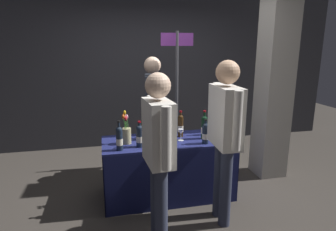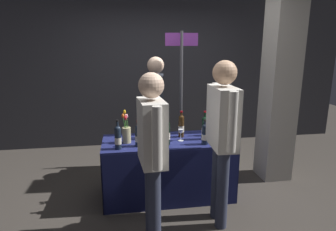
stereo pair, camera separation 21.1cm
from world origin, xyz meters
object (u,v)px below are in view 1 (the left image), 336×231
at_px(wine_glass_near_vendor, 165,130).
at_px(flower_vase, 127,133).
at_px(booth_signpost, 177,85).
at_px(taster_foreground_right, 158,146).
at_px(concrete_pillar, 277,56).
at_px(wine_glass_near_taster, 220,129).
at_px(display_bottle_0, 140,136).
at_px(featured_wine_bottle, 212,124).
at_px(vendor_presenter, 153,105).
at_px(tasting_table, 168,158).
at_px(wine_glass_mid, 181,132).

bearing_deg(wine_glass_near_vendor, flower_vase, -172.32).
bearing_deg(booth_signpost, taster_foreground_right, -109.23).
bearing_deg(concrete_pillar, flower_vase, -170.65).
bearing_deg(wine_glass_near_vendor, wine_glass_near_taster, -1.01).
xyz_separation_m(concrete_pillar, display_bottle_0, (-1.92, -0.48, -0.83)).
bearing_deg(display_bottle_0, featured_wine_bottle, 15.05).
distance_m(featured_wine_bottle, display_bottle_0, 0.98).
bearing_deg(concrete_pillar, wine_glass_near_taster, -161.95).
bearing_deg(concrete_pillar, taster_foreground_right, -147.88).
bearing_deg(display_bottle_0, wine_glass_near_vendor, 31.83).
xyz_separation_m(wine_glass_near_taster, booth_signpost, (-0.33, 0.93, 0.44)).
xyz_separation_m(concrete_pillar, flower_vase, (-2.05, -0.34, -0.83)).
xyz_separation_m(display_bottle_0, flower_vase, (-0.13, 0.14, -0.01)).
relative_size(flower_vase, vendor_presenter, 0.23).
height_order(tasting_table, display_bottle_0, display_bottle_0).
distance_m(concrete_pillar, featured_wine_bottle, 1.29).
distance_m(featured_wine_bottle, vendor_presenter, 0.90).
height_order(tasting_table, taster_foreground_right, taster_foreground_right).
bearing_deg(booth_signpost, display_bottle_0, -122.28).
distance_m(concrete_pillar, taster_foreground_right, 2.28).
distance_m(display_bottle_0, taster_foreground_right, 0.68).
height_order(wine_glass_near_taster, taster_foreground_right, taster_foreground_right).
relative_size(featured_wine_bottle, wine_glass_mid, 2.36).
height_order(wine_glass_near_vendor, wine_glass_mid, wine_glass_near_vendor).
relative_size(wine_glass_mid, vendor_presenter, 0.08).
relative_size(wine_glass_near_vendor, booth_signpost, 0.07).
distance_m(display_bottle_0, wine_glass_near_vendor, 0.39).
distance_m(display_bottle_0, wine_glass_mid, 0.52).
xyz_separation_m(concrete_pillar, tasting_table, (-1.56, -0.32, -1.18)).
xyz_separation_m(wine_glass_mid, booth_signpost, (0.21, 1.01, 0.42)).
bearing_deg(booth_signpost, flower_vase, -130.63).
distance_m(wine_glass_near_taster, flower_vase, 1.17).
relative_size(tasting_table, taster_foreground_right, 0.96).
relative_size(taster_foreground_right, booth_signpost, 0.79).
xyz_separation_m(tasting_table, wine_glass_near_taster, (0.68, 0.03, 0.31)).
height_order(flower_vase, booth_signpost, booth_signpost).
relative_size(wine_glass_mid, flower_vase, 0.36).
bearing_deg(flower_vase, concrete_pillar, 9.35).
bearing_deg(flower_vase, wine_glass_near_vendor, 7.68).
distance_m(wine_glass_mid, flower_vase, 0.63).
relative_size(concrete_pillar, wine_glass_near_taster, 28.69).
distance_m(wine_glass_near_vendor, wine_glass_near_taster, 0.71).
bearing_deg(display_bottle_0, vendor_presenter, 70.80).
distance_m(wine_glass_mid, booth_signpost, 1.11).
height_order(taster_foreground_right, booth_signpost, booth_signpost).
height_order(concrete_pillar, vendor_presenter, concrete_pillar).
relative_size(featured_wine_bottle, wine_glass_near_vendor, 2.23).
relative_size(tasting_table, flower_vase, 4.01).
bearing_deg(concrete_pillar, vendor_presenter, 166.90).
bearing_deg(wine_glass_near_vendor, taster_foreground_right, -105.86).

